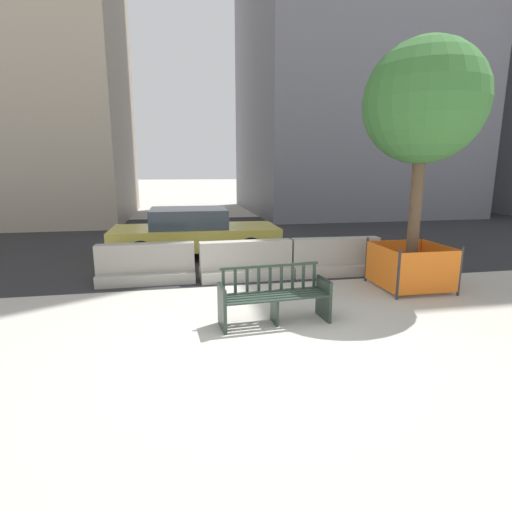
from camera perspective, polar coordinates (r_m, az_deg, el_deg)
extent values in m
plane|color=#B7B2A8|center=(5.75, 0.57, -11.72)|extent=(200.00, 200.00, 0.00)
cube|color=#28282B|center=(14.08, -6.54, 2.59)|extent=(120.00, 12.00, 0.01)
cube|color=#28382D|center=(6.00, -4.88, -7.34)|extent=(0.09, 0.52, 0.66)
cube|color=#28382D|center=(6.47, 9.64, -6.00)|extent=(0.09, 0.52, 0.66)
cube|color=#28382D|center=(6.22, 2.66, -7.62)|extent=(0.06, 0.33, 0.45)
cube|color=#28382D|center=(5.94, 3.36, -6.31)|extent=(1.60, 0.19, 0.02)
cube|color=#28382D|center=(6.04, 3.01, -5.98)|extent=(1.60, 0.19, 0.02)
cube|color=#28382D|center=(6.15, 2.68, -5.66)|extent=(1.60, 0.19, 0.02)
cube|color=#28382D|center=(6.25, 2.36, -5.34)|extent=(1.60, 0.19, 0.02)
cube|color=#28382D|center=(6.36, 2.04, -5.04)|extent=(1.60, 0.19, 0.02)
cube|color=#28382D|center=(6.25, 2.05, -1.41)|extent=(1.60, 0.15, 0.04)
cube|color=#28382D|center=(6.14, -4.69, -3.74)|extent=(0.05, 0.03, 0.38)
cube|color=#28382D|center=(6.17, -2.98, -3.63)|extent=(0.05, 0.03, 0.38)
cube|color=#28382D|center=(6.21, -1.28, -3.51)|extent=(0.05, 0.03, 0.38)
cube|color=#28382D|center=(6.26, 0.39, -3.39)|extent=(0.05, 0.03, 0.38)
cube|color=#28382D|center=(6.31, 2.03, -3.27)|extent=(0.05, 0.03, 0.38)
cube|color=#28382D|center=(6.36, 3.65, -3.14)|extent=(0.05, 0.03, 0.38)
cube|color=#28382D|center=(6.42, 5.23, -3.02)|extent=(0.05, 0.03, 0.38)
cube|color=#28382D|center=(6.49, 6.79, -2.90)|extent=(0.05, 0.03, 0.38)
cube|color=#28382D|center=(6.56, 8.31, -2.78)|extent=(0.05, 0.03, 0.38)
cube|color=#28382D|center=(5.88, -4.90, -4.51)|extent=(0.08, 0.46, 0.03)
cube|color=#28382D|center=(6.36, 9.81, -3.35)|extent=(0.08, 0.46, 0.03)
cube|color=#ADA89E|center=(8.74, -1.41, -2.47)|extent=(2.02, 0.75, 0.24)
cube|color=#ADA89E|center=(8.64, -1.43, 0.22)|extent=(2.01, 0.37, 0.60)
cube|color=#9E998E|center=(8.74, -15.31, -2.91)|extent=(2.00, 0.69, 0.24)
cube|color=#9E998E|center=(8.64, -15.46, -0.22)|extent=(2.00, 0.31, 0.60)
cube|color=#ADA89E|center=(9.28, 11.17, -1.84)|extent=(2.02, 0.76, 0.24)
cube|color=#ADA89E|center=(9.19, 11.28, 0.71)|extent=(2.01, 0.38, 0.60)
cylinder|color=brown|center=(8.38, 21.71, 5.23)|extent=(0.23, 0.23, 2.88)
sphere|color=#387033|center=(8.42, 22.90, 19.61)|extent=(2.23, 2.23, 2.23)
cylinder|color=#2D2D33|center=(7.68, 19.67, -2.53)|extent=(0.05, 0.05, 0.95)
cylinder|color=#2D2D33|center=(8.39, 27.15, -1.96)|extent=(0.05, 0.05, 0.95)
cylinder|color=#2D2D33|center=(8.76, 15.51, -0.50)|extent=(0.05, 0.05, 0.95)
cylinder|color=#2D2D33|center=(9.39, 22.45, -0.16)|extent=(0.05, 0.05, 0.95)
cube|color=orange|center=(8.02, 23.58, -2.24)|extent=(1.27, 0.03, 0.80)
cube|color=orange|center=(9.06, 19.10, -0.32)|extent=(1.27, 0.03, 0.80)
cube|color=orange|center=(8.22, 17.45, -1.45)|extent=(0.03, 1.27, 0.80)
cube|color=orange|center=(8.88, 24.67, -1.01)|extent=(0.03, 1.27, 0.80)
cube|color=#DBC64C|center=(11.04, -8.59, 2.71)|extent=(4.45, 1.91, 0.56)
cube|color=#38424C|center=(10.96, -9.60, 5.41)|extent=(2.03, 1.66, 0.50)
cylinder|color=black|center=(12.05, -2.16, 2.57)|extent=(0.64, 0.23, 0.64)
cylinder|color=black|center=(10.35, -0.78, 0.98)|extent=(0.64, 0.23, 0.64)
cylinder|color=black|center=(11.98, -15.26, 2.09)|extent=(0.64, 0.23, 0.64)
cylinder|color=black|center=(10.27, -16.06, 0.41)|extent=(0.64, 0.23, 0.64)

